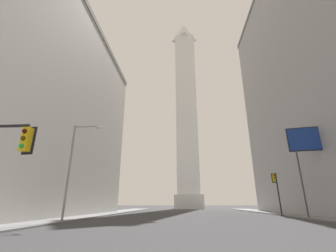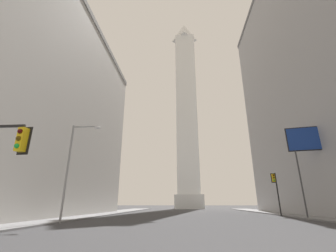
# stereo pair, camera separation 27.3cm
# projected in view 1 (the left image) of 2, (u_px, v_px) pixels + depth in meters

# --- Properties ---
(sidewalk_left) EXTENTS (5.00, 88.09, 0.15)m
(sidewalk_left) POSITION_uv_depth(u_px,v_px,m) (78.00, 217.00, 27.85)
(sidewalk_left) COLOR slate
(sidewalk_left) RESTS_ON ground_plane
(sidewalk_right) EXTENTS (5.00, 88.09, 0.15)m
(sidewalk_right) POSITION_uv_depth(u_px,v_px,m) (324.00, 218.00, 25.92)
(sidewalk_right) COLOR slate
(sidewalk_right) RESTS_ON ground_plane
(obelisk) EXTENTS (9.11, 9.11, 72.94)m
(obelisk) POSITION_uv_depth(u_px,v_px,m) (186.00, 107.00, 82.71)
(obelisk) COLOR silver
(obelisk) RESTS_ON ground_plane
(traffic_light_mid_right) EXTENTS (0.77, 0.50, 5.80)m
(traffic_light_mid_right) POSITION_uv_depth(u_px,v_px,m) (277.00, 187.00, 31.64)
(traffic_light_mid_right) COLOR black
(traffic_light_mid_right) RESTS_ON ground_plane
(street_lamp) EXTENTS (2.88, 0.36, 9.03)m
(street_lamp) POSITION_uv_depth(u_px,v_px,m) (75.00, 161.00, 21.21)
(street_lamp) COLOR gray
(street_lamp) RESTS_ON ground_plane
(billboard_sign) EXTENTS (4.58, 1.09, 10.74)m
(billboard_sign) POSITION_uv_depth(u_px,v_px,m) (309.00, 143.00, 27.61)
(billboard_sign) COLOR #3F3F42
(billboard_sign) RESTS_ON ground_plane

